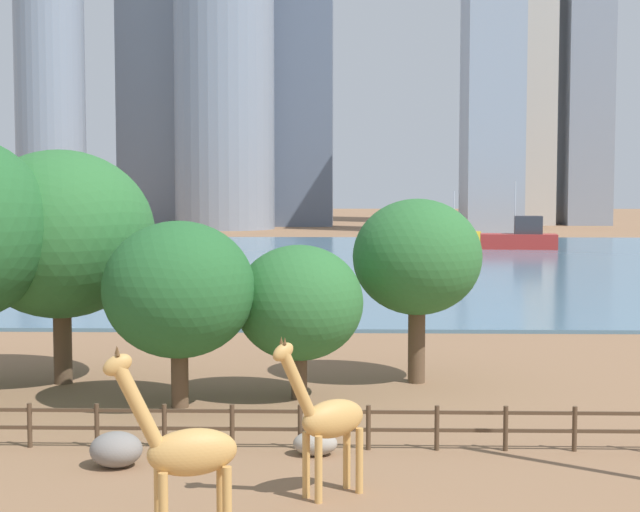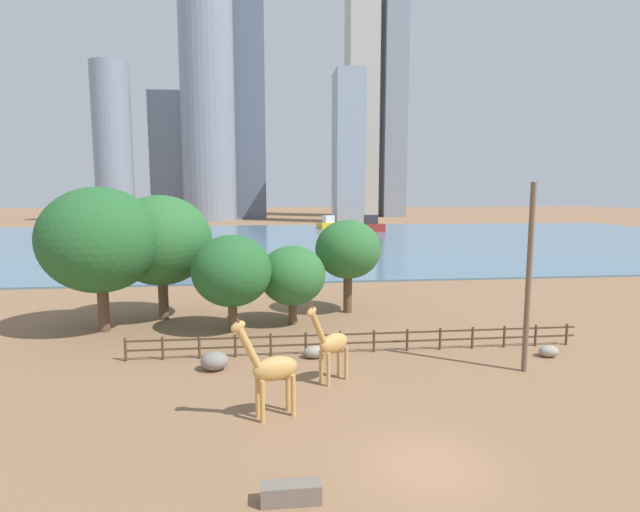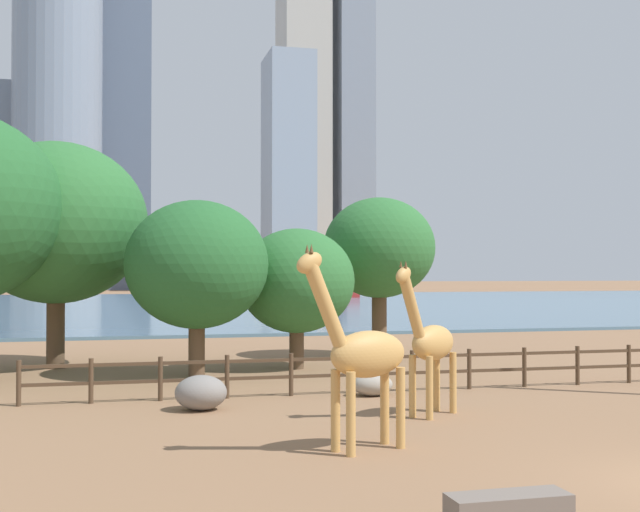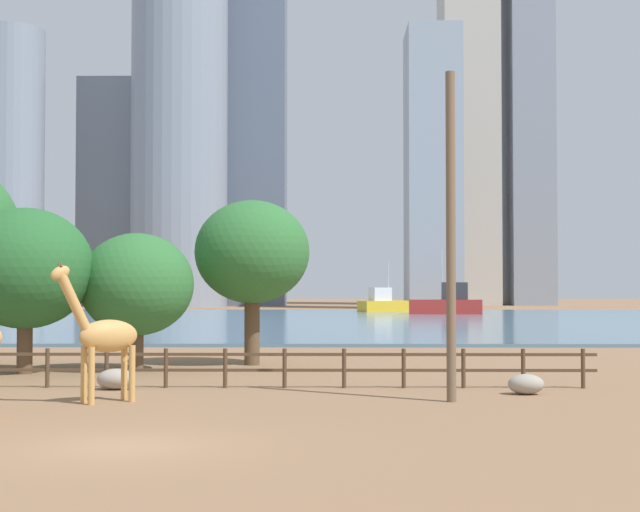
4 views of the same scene
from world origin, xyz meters
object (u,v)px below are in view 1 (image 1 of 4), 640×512
(giraffe_tall, at_px, (328,419))
(boat_tug, at_px, (6,232))
(tree_right_small, at_px, (299,303))
(giraffe_companion, at_px, (185,452))
(tree_left_large, at_px, (417,258))
(tree_left_small, at_px, (179,290))
(boat_sailboat, at_px, (450,234))
(tree_right_tall, at_px, (61,235))
(boat_ferry, at_px, (521,238))
(boulder_by_pole, at_px, (116,449))
(boulder_small, at_px, (315,443))

(giraffe_tall, xyz_separation_m, boat_tug, (-44.22, 103.65, -0.69))
(tree_right_small, bearing_deg, giraffe_companion, -96.78)
(tree_left_large, height_order, tree_left_small, tree_left_large)
(giraffe_companion, relative_size, boat_sailboat, 0.58)
(tree_right_tall, height_order, boat_tug, tree_right_tall)
(boat_tug, bearing_deg, boat_ferry, 5.28)
(boulder_by_pole, xyz_separation_m, boulder_small, (5.36, 1.28, -0.14))
(tree_left_small, bearing_deg, boat_sailboat, 78.21)
(boulder_by_pole, height_order, boulder_small, boulder_by_pole)
(boulder_by_pole, bearing_deg, boat_sailboat, 78.75)
(boat_sailboat, xyz_separation_m, boat_tug, (-57.71, 4.39, -0.04))
(boulder_small, bearing_deg, boulder_by_pole, -166.57)
(giraffe_companion, distance_m, boat_sailboat, 104.04)
(tree_right_tall, relative_size, boat_tug, 1.22)
(tree_left_large, xyz_separation_m, boat_ferry, (17.19, 74.45, -3.34))
(giraffe_tall, xyz_separation_m, tree_right_small, (-1.22, 10.91, 1.51))
(giraffe_tall, height_order, giraffe_companion, giraffe_companion)
(giraffe_tall, distance_m, boulder_small, 3.99)
(tree_left_large, bearing_deg, boat_ferry, 77.00)
(tree_right_small, bearing_deg, tree_right_tall, 165.02)
(tree_left_large, relative_size, boat_sailboat, 0.94)
(giraffe_tall, bearing_deg, tree_right_small, -121.90)
(tree_left_small, bearing_deg, giraffe_tall, -60.97)
(boulder_small, xyz_separation_m, tree_left_large, (3.59, 10.24, 4.48))
(giraffe_companion, height_order, boat_sailboat, boat_sailboat)
(boulder_small, relative_size, boat_tug, 0.17)
(boulder_by_pole, relative_size, boat_sailboat, 0.19)
(boat_tug, bearing_deg, boulder_small, -47.72)
(giraffe_companion, bearing_deg, boat_sailboat, -119.96)
(tree_right_small, height_order, boat_ferry, boat_ferry)
(tree_right_small, bearing_deg, boulder_small, -83.72)
(tree_left_large, xyz_separation_m, boat_sailboat, (10.33, 85.38, -3.55))
(boulder_small, relative_size, tree_right_small, 0.23)
(boat_ferry, xyz_separation_m, boat_tug, (-64.57, 15.32, -0.25))
(boulder_by_pole, distance_m, tree_left_large, 15.22)
(boat_ferry, bearing_deg, boulder_by_pole, 79.57)
(boat_tug, bearing_deg, tree_left_large, -43.54)
(boat_sailboat, bearing_deg, boulder_by_pole, -128.38)
(tree_left_small, xyz_separation_m, tree_right_small, (4.03, 1.45, -0.62))
(giraffe_tall, bearing_deg, tree_left_large, -141.13)
(giraffe_companion, xyz_separation_m, boat_tug, (-41.29, 107.13, -0.82))
(boat_tug, bearing_deg, boat_sailboat, 14.28)
(boulder_by_pole, relative_size, tree_left_large, 0.20)
(tree_left_large, xyz_separation_m, tree_right_tall, (-13.58, -0.51, 0.90))
(boulder_by_pole, relative_size, tree_right_tall, 0.16)
(tree_left_large, relative_size, boat_tug, 0.96)
(boulder_small, height_order, tree_right_tall, tree_right_tall)
(giraffe_tall, bearing_deg, boulder_by_pole, -60.50)
(giraffe_companion, xyz_separation_m, boulder_by_pole, (-2.85, 5.84, -1.57))
(tree_right_tall, bearing_deg, tree_left_large, 2.15)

